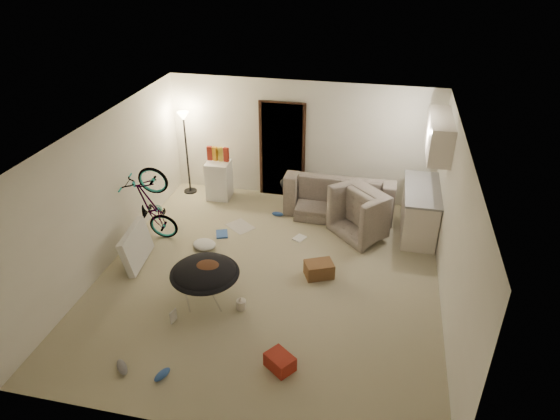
% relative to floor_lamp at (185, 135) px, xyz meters
% --- Properties ---
extents(floor, '(5.50, 6.00, 0.02)m').
position_rel_floor_lamp_xyz_m(floor, '(2.40, -2.65, -1.32)').
color(floor, tan).
rests_on(floor, ground).
extents(ceiling, '(5.50, 6.00, 0.02)m').
position_rel_floor_lamp_xyz_m(ceiling, '(2.40, -2.65, 1.20)').
color(ceiling, white).
rests_on(ceiling, wall_back).
extents(wall_back, '(5.50, 0.02, 2.50)m').
position_rel_floor_lamp_xyz_m(wall_back, '(2.40, 0.36, -0.06)').
color(wall_back, white).
rests_on(wall_back, floor).
extents(wall_front, '(5.50, 0.02, 2.50)m').
position_rel_floor_lamp_xyz_m(wall_front, '(2.40, -5.66, -0.06)').
color(wall_front, white).
rests_on(wall_front, floor).
extents(wall_left, '(0.02, 6.00, 2.50)m').
position_rel_floor_lamp_xyz_m(wall_left, '(-0.36, -2.65, -0.06)').
color(wall_left, white).
rests_on(wall_left, floor).
extents(wall_right, '(0.02, 6.00, 2.50)m').
position_rel_floor_lamp_xyz_m(wall_right, '(5.16, -2.65, -0.06)').
color(wall_right, white).
rests_on(wall_right, floor).
extents(doorway, '(0.85, 0.10, 2.04)m').
position_rel_floor_lamp_xyz_m(doorway, '(2.00, 0.32, -0.29)').
color(doorway, black).
rests_on(doorway, floor).
extents(door_trim, '(0.97, 0.04, 2.10)m').
position_rel_floor_lamp_xyz_m(door_trim, '(2.00, 0.29, -0.29)').
color(door_trim, '#311C11').
rests_on(door_trim, floor).
extents(floor_lamp, '(0.28, 0.28, 1.81)m').
position_rel_floor_lamp_xyz_m(floor_lamp, '(0.00, 0.00, 0.00)').
color(floor_lamp, black).
rests_on(floor_lamp, floor).
extents(kitchen_counter, '(0.60, 1.50, 0.88)m').
position_rel_floor_lamp_xyz_m(kitchen_counter, '(4.83, -0.65, -0.87)').
color(kitchen_counter, silver).
rests_on(kitchen_counter, floor).
extents(counter_top, '(0.64, 1.54, 0.04)m').
position_rel_floor_lamp_xyz_m(counter_top, '(4.83, -0.65, -0.41)').
color(counter_top, gray).
rests_on(counter_top, kitchen_counter).
extents(kitchen_uppers, '(0.38, 1.40, 0.65)m').
position_rel_floor_lamp_xyz_m(kitchen_uppers, '(4.96, -0.65, 0.64)').
color(kitchen_uppers, silver).
rests_on(kitchen_uppers, wall_right).
extents(sofa, '(2.17, 0.88, 0.63)m').
position_rel_floor_lamp_xyz_m(sofa, '(3.30, -0.20, -0.99)').
color(sofa, '#363D37').
rests_on(sofa, floor).
extents(armchair, '(1.40, 1.41, 0.69)m').
position_rel_floor_lamp_xyz_m(armchair, '(3.98, -0.80, -0.96)').
color(armchair, '#363D37').
rests_on(armchair, floor).
extents(bicycle, '(1.60, 0.75, 0.91)m').
position_rel_floor_lamp_xyz_m(bicycle, '(0.10, -1.99, -0.89)').
color(bicycle, black).
rests_on(bicycle, floor).
extents(book_asset, '(0.24, 0.20, 0.02)m').
position_rel_floor_lamp_xyz_m(book_asset, '(1.28, -4.08, -1.30)').
color(book_asset, maroon).
rests_on(book_asset, floor).
extents(mini_fridge, '(0.50, 0.50, 0.81)m').
position_rel_floor_lamp_xyz_m(mini_fridge, '(0.72, -0.10, -0.90)').
color(mini_fridge, white).
rests_on(mini_fridge, floor).
extents(snack_box_0, '(0.11, 0.08, 0.30)m').
position_rel_floor_lamp_xyz_m(snack_box_0, '(0.55, -0.10, -0.31)').
color(snack_box_0, maroon).
rests_on(snack_box_0, mini_fridge).
extents(snack_box_1, '(0.12, 0.10, 0.30)m').
position_rel_floor_lamp_xyz_m(snack_box_1, '(0.67, -0.10, -0.31)').
color(snack_box_1, orange).
rests_on(snack_box_1, mini_fridge).
extents(snack_box_2, '(0.12, 0.10, 0.30)m').
position_rel_floor_lamp_xyz_m(snack_box_2, '(0.79, -0.10, -0.31)').
color(snack_box_2, gold).
rests_on(snack_box_2, mini_fridge).
extents(snack_box_3, '(0.11, 0.09, 0.30)m').
position_rel_floor_lamp_xyz_m(snack_box_3, '(0.91, -0.10, -0.31)').
color(snack_box_3, maroon).
rests_on(snack_box_3, mini_fridge).
extents(saucer_chair, '(1.05, 1.05, 0.74)m').
position_rel_floor_lamp_xyz_m(saucer_chair, '(1.62, -3.47, -0.87)').
color(saucer_chair, silver).
rests_on(saucer_chair, floor).
extents(hoodie, '(0.58, 0.53, 0.22)m').
position_rel_floor_lamp_xyz_m(hoodie, '(1.67, -3.50, -0.66)').
color(hoodie, '#512E1B').
rests_on(hoodie, saucer_chair).
extents(sofa_drape, '(0.57, 0.48, 0.28)m').
position_rel_floor_lamp_xyz_m(sofa_drape, '(2.35, -0.20, -0.77)').
color(sofa_drape, black).
rests_on(sofa_drape, sofa).
extents(tv_box, '(0.35, 0.99, 0.65)m').
position_rel_floor_lamp_xyz_m(tv_box, '(0.10, -2.71, -0.99)').
color(tv_box, silver).
rests_on(tv_box, floor).
extents(drink_case_a, '(0.55, 0.48, 0.26)m').
position_rel_floor_lamp_xyz_m(drink_case_a, '(3.21, -2.44, -1.18)').
color(drink_case_a, brown).
rests_on(drink_case_a, floor).
extents(drink_case_b, '(0.46, 0.44, 0.21)m').
position_rel_floor_lamp_xyz_m(drink_case_b, '(3.01, -4.54, -1.20)').
color(drink_case_b, maroon).
rests_on(drink_case_b, floor).
extents(juicer, '(0.15, 0.15, 0.22)m').
position_rel_floor_lamp_xyz_m(juicer, '(2.19, -3.51, -1.22)').
color(juicer, white).
rests_on(juicer, floor).
extents(newspaper, '(0.63, 0.61, 0.01)m').
position_rel_floor_lamp_xyz_m(newspaper, '(1.49, -1.20, -1.30)').
color(newspaper, '#B5AFA7').
rests_on(newspaper, floor).
extents(book_blue, '(0.30, 0.35, 0.03)m').
position_rel_floor_lamp_xyz_m(book_blue, '(1.23, -1.56, -1.29)').
color(book_blue, '#2D53A3').
rests_on(book_blue, floor).
extents(book_white, '(0.27, 0.30, 0.02)m').
position_rel_floor_lamp_xyz_m(book_white, '(2.69, -1.38, -1.30)').
color(book_white, silver).
rests_on(book_white, floor).
extents(shoe_0, '(0.24, 0.10, 0.09)m').
position_rel_floor_lamp_xyz_m(shoe_0, '(2.11, -0.64, -1.26)').
color(shoe_0, '#2D53A3').
rests_on(shoe_0, floor).
extents(shoe_2, '(0.20, 0.28, 0.10)m').
position_rel_floor_lamp_xyz_m(shoe_2, '(1.57, -5.02, -1.26)').
color(shoe_2, '#2D53A3').
rests_on(shoe_2, floor).
extents(shoe_3, '(0.29, 0.29, 0.11)m').
position_rel_floor_lamp_xyz_m(shoe_3, '(1.01, -5.02, -1.25)').
color(shoe_3, slate).
rests_on(shoe_3, floor).
extents(clothes_lump_b, '(0.53, 0.50, 0.13)m').
position_rel_floor_lamp_xyz_m(clothes_lump_b, '(2.75, -0.10, -1.24)').
color(clothes_lump_b, black).
rests_on(clothes_lump_b, floor).
extents(clothes_lump_c, '(0.52, 0.48, 0.13)m').
position_rel_floor_lamp_xyz_m(clothes_lump_c, '(1.07, -2.05, -1.24)').
color(clothes_lump_c, silver).
rests_on(clothes_lump_c, floor).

